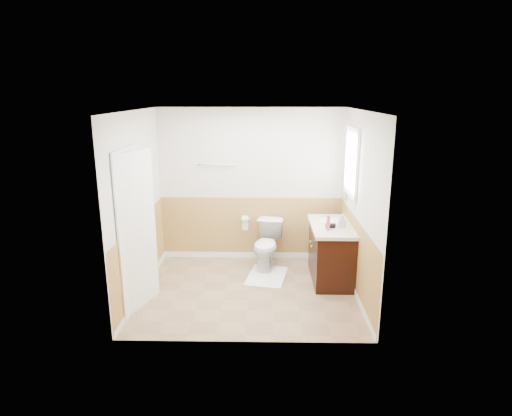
{
  "coord_description": "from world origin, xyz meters",
  "views": [
    {
      "loc": [
        0.22,
        -5.63,
        2.72
      ],
      "look_at": [
        0.1,
        0.25,
        1.15
      ],
      "focal_mm": 30.43,
      "sensor_mm": 36.0,
      "label": 1
    }
  ],
  "objects_px": {
    "toilet": "(267,245)",
    "bath_mat": "(267,276)",
    "soap_dispenser": "(342,221)",
    "vanity_cabinet": "(331,254)",
    "lotion_bottle": "(328,223)"
  },
  "relations": [
    {
      "from": "toilet",
      "to": "bath_mat",
      "type": "height_order",
      "value": "toilet"
    },
    {
      "from": "bath_mat",
      "to": "soap_dispenser",
      "type": "xyz_separation_m",
      "value": [
        1.07,
        -0.16,
        0.93
      ]
    },
    {
      "from": "vanity_cabinet",
      "to": "lotion_bottle",
      "type": "relative_size",
      "value": 5.0
    },
    {
      "from": "bath_mat",
      "to": "soap_dispenser",
      "type": "bearing_deg",
      "value": -8.55
    },
    {
      "from": "lotion_bottle",
      "to": "soap_dispenser",
      "type": "distance_m",
      "value": 0.26
    },
    {
      "from": "vanity_cabinet",
      "to": "lotion_bottle",
      "type": "distance_m",
      "value": 0.62
    },
    {
      "from": "toilet",
      "to": "lotion_bottle",
      "type": "distance_m",
      "value": 1.24
    },
    {
      "from": "toilet",
      "to": "vanity_cabinet",
      "type": "xyz_separation_m",
      "value": [
        0.95,
        -0.42,
        0.03
      ]
    },
    {
      "from": "toilet",
      "to": "bath_mat",
      "type": "distance_m",
      "value": 0.53
    },
    {
      "from": "lotion_bottle",
      "to": "toilet",
      "type": "bearing_deg",
      "value": 141.31
    },
    {
      "from": "toilet",
      "to": "lotion_bottle",
      "type": "relative_size",
      "value": 3.39
    },
    {
      "from": "soap_dispenser",
      "to": "lotion_bottle",
      "type": "bearing_deg",
      "value": -147.41
    },
    {
      "from": "bath_mat",
      "to": "vanity_cabinet",
      "type": "height_order",
      "value": "vanity_cabinet"
    },
    {
      "from": "toilet",
      "to": "bath_mat",
      "type": "xyz_separation_m",
      "value": [
        0.0,
        -0.38,
        -0.36
      ]
    },
    {
      "from": "soap_dispenser",
      "to": "vanity_cabinet",
      "type": "bearing_deg",
      "value": 135.5
    }
  ]
}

